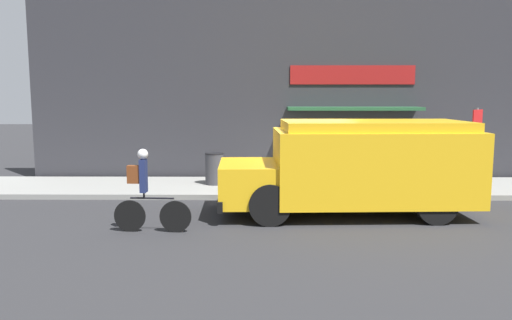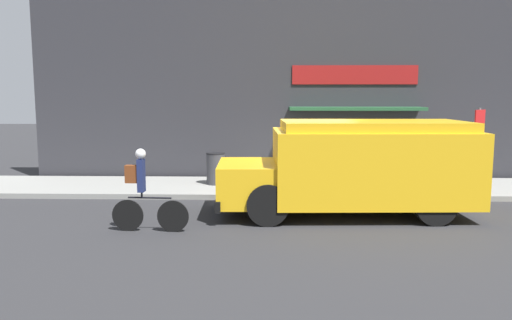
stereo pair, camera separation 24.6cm
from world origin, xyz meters
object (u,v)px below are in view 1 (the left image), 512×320
(school_bus, at_px, (357,166))
(cyclist, at_px, (146,192))
(stop_sign_post, at_px, (476,136))
(trash_bin, at_px, (214,169))

(school_bus, distance_m, cyclist, 4.82)
(school_bus, height_order, cyclist, school_bus)
(stop_sign_post, bearing_deg, trash_bin, 172.45)
(cyclist, bearing_deg, school_bus, 22.12)
(cyclist, height_order, trash_bin, cyclist)
(stop_sign_post, relative_size, trash_bin, 2.43)
(cyclist, bearing_deg, stop_sign_post, 27.62)
(cyclist, relative_size, stop_sign_post, 0.74)
(school_bus, bearing_deg, stop_sign_post, 28.58)
(stop_sign_post, distance_m, trash_bin, 7.38)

